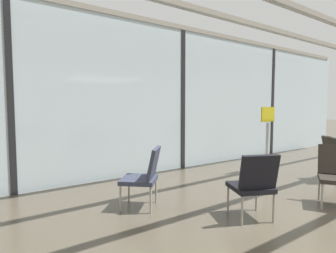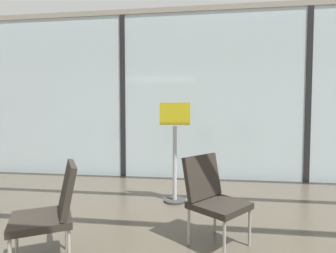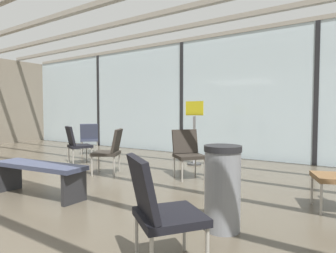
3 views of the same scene
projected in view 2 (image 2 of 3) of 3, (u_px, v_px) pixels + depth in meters
The scene contains 7 objects.
glass_curtain_wall at pixel (123, 97), 5.59m from camera, with size 14.00×0.08×3.21m, color silver.
window_mullion_1 at pixel (123, 97), 5.59m from camera, with size 0.10×0.12×3.21m, color black.
window_mullion_2 at pixel (308, 95), 5.11m from camera, with size 0.10×0.12×3.21m, color black.
parked_airplane at pixel (146, 89), 11.21m from camera, with size 11.34×4.42×4.42m.
lounge_chair_5 at pixel (52, 208), 2.38m from camera, with size 0.70×0.68×0.87m.
lounge_chair_6 at pixel (212, 194), 2.77m from camera, with size 0.71×0.70×0.87m.
info_sign at pixel (175, 155), 4.01m from camera, with size 0.44×0.32×1.44m.
Camera 2 is at (1.66, -0.24, 1.32)m, focal length 29.73 mm.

